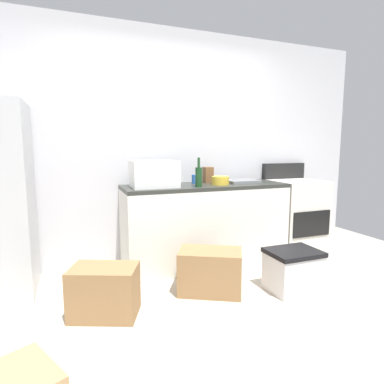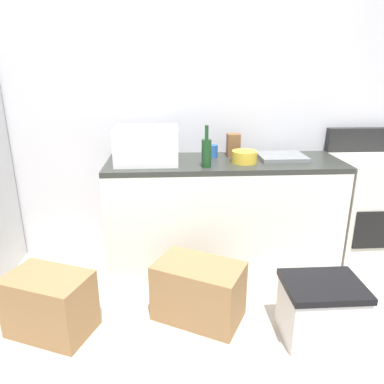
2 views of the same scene
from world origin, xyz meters
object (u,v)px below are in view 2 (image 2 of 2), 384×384
wine_bottle (206,152)px  mixing_bowl (244,157)px  knife_block (233,145)px  cardboard_box_large (50,304)px  cardboard_box_medium (199,291)px  storage_bin (320,310)px  stove_oven (368,209)px  microwave (147,145)px  coffee_mug (213,151)px

wine_bottle → mixing_bowl: 0.32m
mixing_bowl → knife_block: bearing=101.6°
cardboard_box_large → cardboard_box_medium: 0.93m
storage_bin → wine_bottle: bearing=130.4°
knife_block → mixing_bowl: 0.24m
stove_oven → storage_bin: stove_oven is taller
knife_block → storage_bin: (0.38, -1.07, -0.80)m
knife_block → cardboard_box_medium: knife_block is taller
microwave → coffee_mug: size_ratio=4.60×
mixing_bowl → cardboard_box_large: 1.67m
wine_bottle → knife_block: bearing=53.1°
stove_oven → knife_block: 1.25m
microwave → storage_bin: 1.62m
mixing_bowl → storage_bin: 1.18m
storage_bin → microwave: bearing=140.2°
stove_oven → wine_bottle: wine_bottle is taller
microwave → storage_bin: microwave is taller
microwave → knife_block: size_ratio=2.56×
wine_bottle → cardboard_box_medium: size_ratio=0.54×
wine_bottle → cardboard_box_medium: wine_bottle is taller
wine_bottle → mixing_bowl: size_ratio=1.58×
stove_oven → wine_bottle: size_ratio=3.67×
mixing_bowl → wine_bottle: bearing=-160.1°
microwave → coffee_mug: 0.54m
coffee_mug → cardboard_box_large: bearing=-141.1°
stove_oven → storage_bin: 1.22m
microwave → mixing_bowl: size_ratio=2.42×
stove_oven → knife_block: stove_oven is taller
microwave → cardboard_box_medium: microwave is taller
knife_block → cardboard_box_medium: size_ratio=0.33×
coffee_mug → cardboard_box_medium: size_ratio=0.18×
stove_oven → cardboard_box_large: bearing=-162.1°
coffee_mug → mixing_bowl: bearing=-42.0°
microwave → cardboard_box_medium: (0.34, -0.65, -0.84)m
cardboard_box_large → storage_bin: (1.65, -0.15, -0.00)m
wine_bottle → storage_bin: bearing=-49.6°
knife_block → storage_bin: bearing=-70.6°
microwave → cardboard_box_medium: bearing=-62.1°
storage_bin → mixing_bowl: bearing=111.3°
microwave → cardboard_box_medium: 1.11m
microwave → cardboard_box_medium: size_ratio=0.83×
knife_block → mixing_bowl: (0.05, -0.23, -0.04)m
coffee_mug → mixing_bowl: size_ratio=0.53×
stove_oven → mixing_bowl: stove_oven is taller
cardboard_box_large → wine_bottle: bearing=29.8°
coffee_mug → cardboard_box_medium: (-0.17, -0.81, -0.76)m
wine_bottle → mixing_bowl: (0.30, 0.11, -0.06)m
wine_bottle → coffee_mug: (0.08, 0.30, -0.06)m
coffee_mug → knife_block: 0.18m
knife_block → cardboard_box_large: (-1.27, -0.92, -0.79)m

